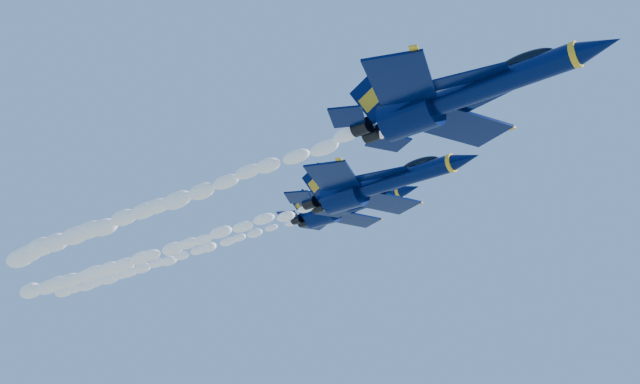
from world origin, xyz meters
The scene contains 6 objects.
jet_lead centered at (19.32, -14.82, 151.28)m, with size 19.59×16.07×7.28m.
smoke_trail_jet_lead centered at (-15.01, -14.82, 150.83)m, with size 51.89×2.34×2.11m, color white.
jet_second centered at (5.40, -4.82, 151.52)m, with size 18.30×15.01×6.80m.
smoke_trail_jet_second centered at (-28.37, -4.82, 151.07)m, with size 51.89×2.19×1.97m, color white.
jet_third centered at (-7.02, 7.09, 155.99)m, with size 17.45×14.31×6.48m.
smoke_trail_jet_third centered at (-40.42, 7.09, 155.55)m, with size 51.89×2.08×1.88m, color white.
Camera 1 is at (39.15, -54.64, 126.15)m, focal length 40.00 mm.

